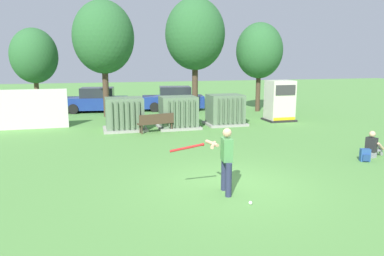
{
  "coord_description": "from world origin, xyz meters",
  "views": [
    {
      "loc": [
        -3.54,
        -9.09,
        3.47
      ],
      "look_at": [
        -0.11,
        3.5,
        1.0
      ],
      "focal_mm": 34.04,
      "sensor_mm": 36.0,
      "label": 1
    }
  ],
  "objects_px": {
    "batter": "(225,157)",
    "transformer_mid_west": "(178,113)",
    "transformer_mid_east": "(225,110)",
    "seated_spectator": "(373,146)",
    "backpack": "(365,155)",
    "sports_ball": "(250,203)",
    "parked_car_leftmost": "(96,101)",
    "park_bench": "(157,122)",
    "transformer_west": "(124,114)",
    "parked_car_left_of_center": "(173,99)",
    "generator_enclosure": "(280,101)"
  },
  "relations": [
    {
      "from": "batter",
      "to": "transformer_mid_west",
      "type": "bearing_deg",
      "value": 84.22
    },
    {
      "from": "transformer_mid_east",
      "to": "seated_spectator",
      "type": "height_order",
      "value": "transformer_mid_east"
    },
    {
      "from": "seated_spectator",
      "to": "backpack",
      "type": "height_order",
      "value": "seated_spectator"
    },
    {
      "from": "sports_ball",
      "to": "parked_car_leftmost",
      "type": "height_order",
      "value": "parked_car_leftmost"
    },
    {
      "from": "park_bench",
      "to": "sports_ball",
      "type": "bearing_deg",
      "value": -85.83
    },
    {
      "from": "park_bench",
      "to": "seated_spectator",
      "type": "height_order",
      "value": "seated_spectator"
    },
    {
      "from": "batter",
      "to": "seated_spectator",
      "type": "bearing_deg",
      "value": 17.6
    },
    {
      "from": "batter",
      "to": "backpack",
      "type": "height_order",
      "value": "batter"
    },
    {
      "from": "transformer_west",
      "to": "backpack",
      "type": "distance_m",
      "value": 10.9
    },
    {
      "from": "batter",
      "to": "transformer_west",
      "type": "bearing_deg",
      "value": 100.49
    },
    {
      "from": "seated_spectator",
      "to": "parked_car_left_of_center",
      "type": "height_order",
      "value": "parked_car_left_of_center"
    },
    {
      "from": "seated_spectator",
      "to": "backpack",
      "type": "bearing_deg",
      "value": -146.81
    },
    {
      "from": "parked_car_leftmost",
      "to": "transformer_mid_east",
      "type": "bearing_deg",
      "value": -46.2
    },
    {
      "from": "backpack",
      "to": "parked_car_left_of_center",
      "type": "xyz_separation_m",
      "value": [
        -3.58,
        14.51,
        0.54
      ]
    },
    {
      "from": "generator_enclosure",
      "to": "parked_car_left_of_center",
      "type": "height_order",
      "value": "generator_enclosure"
    },
    {
      "from": "park_bench",
      "to": "sports_ball",
      "type": "height_order",
      "value": "park_bench"
    },
    {
      "from": "transformer_mid_east",
      "to": "parked_car_left_of_center",
      "type": "xyz_separation_m",
      "value": [
        -1.42,
        6.49,
        -0.04
      ]
    },
    {
      "from": "transformer_mid_west",
      "to": "seated_spectator",
      "type": "distance_m",
      "value": 9.13
    },
    {
      "from": "batter",
      "to": "parked_car_leftmost",
      "type": "relative_size",
      "value": 0.4
    },
    {
      "from": "transformer_mid_east",
      "to": "batter",
      "type": "height_order",
      "value": "batter"
    },
    {
      "from": "generator_enclosure",
      "to": "seated_spectator",
      "type": "distance_m",
      "value": 8.05
    },
    {
      "from": "backpack",
      "to": "transformer_mid_west",
      "type": "bearing_deg",
      "value": 121.85
    },
    {
      "from": "batter",
      "to": "parked_car_leftmost",
      "type": "distance_m",
      "value": 16.8
    },
    {
      "from": "seated_spectator",
      "to": "parked_car_leftmost",
      "type": "height_order",
      "value": "parked_car_leftmost"
    },
    {
      "from": "transformer_west",
      "to": "parked_car_leftmost",
      "type": "relative_size",
      "value": 0.48
    },
    {
      "from": "seated_spectator",
      "to": "backpack",
      "type": "relative_size",
      "value": 2.19
    },
    {
      "from": "transformer_mid_west",
      "to": "seated_spectator",
      "type": "xyz_separation_m",
      "value": [
        5.51,
        -7.27,
        -0.41
      ]
    },
    {
      "from": "transformer_mid_west",
      "to": "park_bench",
      "type": "height_order",
      "value": "transformer_mid_west"
    },
    {
      "from": "transformer_west",
      "to": "seated_spectator",
      "type": "bearing_deg",
      "value": -42.14
    },
    {
      "from": "transformer_mid_east",
      "to": "sports_ball",
      "type": "height_order",
      "value": "transformer_mid_east"
    },
    {
      "from": "park_bench",
      "to": "sports_ball",
      "type": "relative_size",
      "value": 20.49
    },
    {
      "from": "transformer_mid_east",
      "to": "parked_car_leftmost",
      "type": "xyz_separation_m",
      "value": [
        -6.63,
        6.91,
        -0.04
      ]
    },
    {
      "from": "seated_spectator",
      "to": "parked_car_leftmost",
      "type": "xyz_separation_m",
      "value": [
        -9.49,
        14.47,
        0.38
      ]
    },
    {
      "from": "transformer_west",
      "to": "park_bench",
      "type": "xyz_separation_m",
      "value": [
        1.43,
        -1.0,
        -0.25
      ]
    },
    {
      "from": "transformer_mid_west",
      "to": "generator_enclosure",
      "type": "bearing_deg",
      "value": 6.71
    },
    {
      "from": "generator_enclosure",
      "to": "park_bench",
      "type": "height_order",
      "value": "generator_enclosure"
    },
    {
      "from": "generator_enclosure",
      "to": "parked_car_left_of_center",
      "type": "bearing_deg",
      "value": 128.79
    },
    {
      "from": "backpack",
      "to": "parked_car_left_of_center",
      "type": "relative_size",
      "value": 0.1
    },
    {
      "from": "parked_car_leftmost",
      "to": "seated_spectator",
      "type": "bearing_deg",
      "value": -56.75
    },
    {
      "from": "backpack",
      "to": "parked_car_left_of_center",
      "type": "bearing_deg",
      "value": 103.85
    },
    {
      "from": "park_bench",
      "to": "seated_spectator",
      "type": "bearing_deg",
      "value": -43.46
    },
    {
      "from": "transformer_mid_east",
      "to": "seated_spectator",
      "type": "bearing_deg",
      "value": -69.28
    },
    {
      "from": "seated_spectator",
      "to": "park_bench",
      "type": "bearing_deg",
      "value": 136.54
    },
    {
      "from": "transformer_mid_west",
      "to": "backpack",
      "type": "relative_size",
      "value": 4.77
    },
    {
      "from": "backpack",
      "to": "parked_car_leftmost",
      "type": "xyz_separation_m",
      "value": [
        -8.79,
        14.93,
        0.54
      ]
    },
    {
      "from": "parked_car_left_of_center",
      "to": "transformer_west",
      "type": "bearing_deg",
      "value": -120.65
    },
    {
      "from": "transformer_mid_east",
      "to": "parked_car_left_of_center",
      "type": "relative_size",
      "value": 0.48
    },
    {
      "from": "transformer_west",
      "to": "parked_car_leftmost",
      "type": "xyz_separation_m",
      "value": [
        -1.29,
        7.05,
        -0.04
      ]
    },
    {
      "from": "batter",
      "to": "seated_spectator",
      "type": "relative_size",
      "value": 1.81
    },
    {
      "from": "park_bench",
      "to": "seated_spectator",
      "type": "xyz_separation_m",
      "value": [
        6.78,
        -6.42,
        -0.16
      ]
    }
  ]
}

